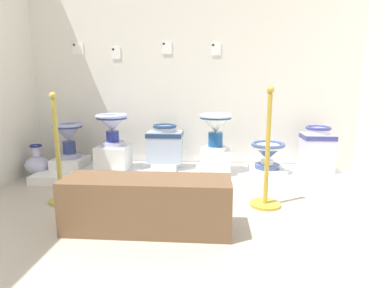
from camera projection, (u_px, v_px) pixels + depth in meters
name	position (u px, v px, depth m)	size (l,w,h in m)	color
ground_plane	(166.00, 271.00, 1.80)	(5.97, 5.95, 0.02)	#B2A899
wall_back	(193.00, 42.00, 3.65)	(4.17, 0.06, 3.14)	silver
display_platform	(190.00, 175.00, 3.52)	(3.44, 0.76, 0.09)	white
plinth_block_central_ornate	(70.00, 162.00, 3.66)	(0.35, 0.37, 0.11)	white
antique_toilet_central_ornate	(68.00, 135.00, 3.60)	(0.34, 0.34, 0.42)	#A0A9D4
plinth_block_slender_white	(114.00, 157.00, 3.55)	(0.35, 0.36, 0.28)	white
antique_toilet_slender_white	(112.00, 124.00, 3.48)	(0.36, 0.36, 0.36)	#B6BCE7
plinth_block_broad_patterned	(165.00, 165.00, 3.62)	(0.28, 0.33, 0.08)	white
antique_toilet_broad_patterned	(165.00, 143.00, 3.57)	(0.41, 0.28, 0.44)	#A6B5CE
plinth_block_tall_cobalt	(215.00, 161.00, 3.44)	(0.32, 0.39, 0.25)	white
antique_toilet_tall_cobalt	(216.00, 125.00, 3.37)	(0.36, 0.36, 0.41)	white
plinth_block_squat_floral	(267.00, 171.00, 3.42)	(0.38, 0.40, 0.06)	white
antique_toilet_squat_floral	(268.00, 152.00, 3.38)	(0.37, 0.37, 0.29)	#3D538D
plinth_block_pale_glazed	(315.00, 168.00, 3.49)	(0.30, 0.37, 0.08)	white
antique_toilet_pale_glazed	(317.00, 145.00, 3.44)	(0.33, 0.29, 0.43)	silver
info_placard_first	(78.00, 48.00, 3.73)	(0.14, 0.01, 0.15)	white
info_placard_second	(116.00, 53.00, 3.71)	(0.11, 0.01, 0.14)	white
info_placard_third	(167.00, 48.00, 3.65)	(0.12, 0.01, 0.15)	white
info_placard_fourth	(216.00, 49.00, 3.62)	(0.11, 0.01, 0.15)	white
decorative_vase_corner	(37.00, 164.00, 3.57)	(0.27, 0.27, 0.38)	navy
stanchion_post_near_left	(59.00, 167.00, 2.77)	(0.22, 0.22, 1.00)	gold
stanchion_post_near_right	(266.00, 173.00, 2.69)	(0.27, 0.27, 1.05)	gold
museum_bench	(148.00, 204.00, 2.26)	(1.22, 0.36, 0.40)	brown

